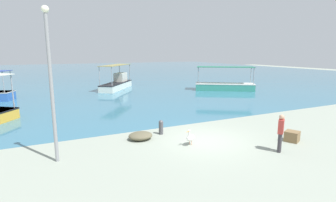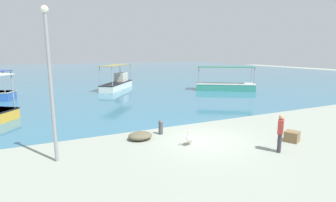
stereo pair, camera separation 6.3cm
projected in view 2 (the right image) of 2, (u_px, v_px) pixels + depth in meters
ground at (207, 141)px, 13.04m from camera, size 120.00×120.00×0.00m
harbor_water at (81, 73)px, 55.67m from camera, size 110.00×90.00×0.00m
fishing_boat_far_right at (118, 83)px, 31.17m from camera, size 5.21×6.43×2.85m
fishing_boat_near_left at (225, 85)px, 30.04m from camera, size 6.57×5.13×2.69m
pelican at (190, 137)px, 12.35m from camera, size 0.72×0.54×0.80m
lamp_post at (50, 78)px, 9.98m from camera, size 0.28×0.28×6.02m
mooring_bollard at (161, 127)px, 13.99m from camera, size 0.25×0.25×0.77m
fisherman_standing at (280, 132)px, 11.41m from camera, size 0.45×0.42×1.69m
net_pile at (140, 136)px, 13.19m from camera, size 1.22×1.04×0.38m
cargo_crate at (292, 136)px, 12.88m from camera, size 0.81×0.82×0.51m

